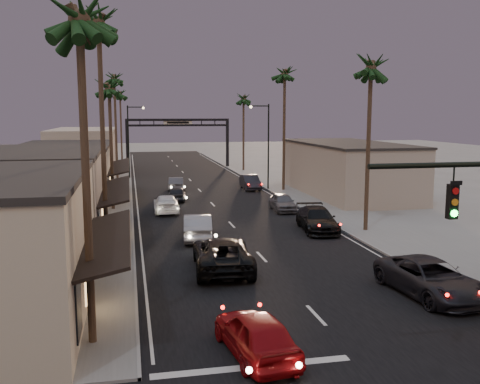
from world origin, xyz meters
name	(u,v)px	position (x,y,z in m)	size (l,w,h in m)	color
ground	(208,199)	(0.00, 40.00, 0.00)	(200.00, 200.00, 0.00)	slate
road	(201,192)	(0.00, 45.00, 0.00)	(14.00, 120.00, 0.02)	black
sidewalk_left	(109,185)	(-9.50, 52.00, 0.06)	(5.00, 92.00, 0.12)	slate
sidewalk_right	(272,181)	(9.50, 52.00, 0.06)	(5.00, 92.00, 0.12)	slate
storefront_mid	(37,197)	(-13.00, 26.00, 2.75)	(8.00, 14.00, 5.50)	gray
storefront_far	(65,174)	(-13.00, 42.00, 2.50)	(8.00, 16.00, 5.00)	#C0B492
storefront_dist	(85,151)	(-13.00, 65.00, 3.00)	(8.00, 20.00, 6.00)	gray
building_right	(347,170)	(14.00, 40.00, 2.50)	(8.00, 18.00, 5.00)	gray
arch	(178,131)	(0.00, 70.00, 5.53)	(15.20, 0.40, 7.27)	black
streetlight_right	(266,139)	(6.92, 45.00, 5.33)	(2.13, 0.30, 9.00)	black
streetlight_left	(131,136)	(-6.92, 58.00, 5.33)	(2.13, 0.30, 9.00)	black
palm_la	(79,6)	(-8.60, 9.00, 11.44)	(3.20, 3.20, 13.20)	#38281C
palm_lb	(98,15)	(-8.60, 22.00, 13.39)	(3.20, 3.20, 15.20)	#38281C
palm_lc	(109,83)	(-8.60, 36.00, 10.47)	(3.20, 3.20, 12.20)	#38281C
palm_ld	(114,75)	(-8.60, 55.00, 12.42)	(3.20, 3.20, 14.20)	#38281C
palm_ra	(371,61)	(8.60, 24.00, 11.44)	(3.20, 3.20, 13.20)	#38281C
palm_rb	(285,70)	(8.60, 44.00, 12.42)	(3.20, 3.20, 14.20)	#38281C
palm_rc	(244,96)	(8.60, 64.00, 10.47)	(3.20, 3.20, 12.20)	#38281C
palm_far	(120,92)	(-8.30, 78.00, 11.44)	(3.20, 3.20, 13.20)	#38281C
oncoming_red	(256,334)	(-3.21, 7.00, 0.78)	(1.83, 4.56, 1.55)	maroon
oncoming_pickup	(222,254)	(-2.61, 16.97, 0.86)	(2.84, 6.17, 1.71)	black
oncoming_silver	(198,227)	(-2.98, 24.08, 0.82)	(1.73, 4.97, 1.64)	gray
oncoming_white	(166,204)	(-4.31, 33.97, 0.71)	(1.99, 4.90, 1.42)	white
oncoming_dgrey	(177,194)	(-2.97, 39.47, 0.68)	(1.61, 4.01, 1.36)	black
oncoming_grey_far	(176,184)	(-2.42, 46.47, 0.70)	(1.49, 4.27, 1.41)	#47464B
curbside_near	(430,278)	(5.75, 11.20, 0.81)	(2.68, 5.82, 1.62)	black
curbside_black	(317,219)	(5.41, 24.86, 0.80)	(2.24, 5.51, 1.60)	black
curbside_grey	(283,202)	(5.21, 32.65, 0.73)	(1.71, 4.26, 1.45)	#54555A
curbside_far	(250,182)	(5.38, 45.53, 0.76)	(1.62, 4.63, 1.53)	black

